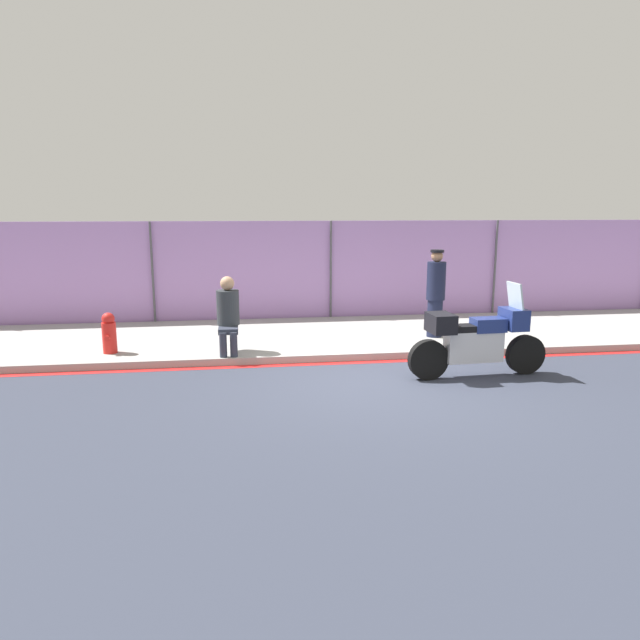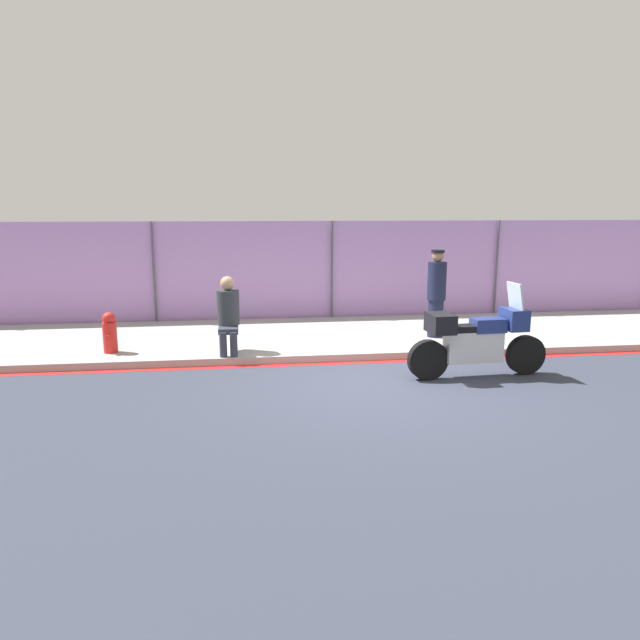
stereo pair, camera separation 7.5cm
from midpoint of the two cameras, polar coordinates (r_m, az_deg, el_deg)
ground_plane at (r=9.05m, az=5.98°, el=-6.16°), size 120.00×120.00×0.00m
sidewalk at (r=11.88m, az=2.63°, el=-1.58°), size 30.17×3.54×0.13m
curb_paint_stripe at (r=10.13m, az=4.47°, el=-4.23°), size 30.17×0.18×0.01m
storefront_fence at (r=13.51m, az=1.29°, el=4.83°), size 28.66×0.17×2.39m
motorcycle at (r=9.45m, az=15.64°, el=-1.92°), size 2.34×0.58×1.52m
officer_standing at (r=11.58m, az=11.74°, el=2.69°), size 0.37×0.37×1.74m
person_seated_on_curb at (r=10.28m, az=-8.97°, el=0.93°), size 0.40×0.71×1.36m
fire_hydrant at (r=10.83m, az=-20.10°, el=-1.21°), size 0.25×0.31×0.73m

